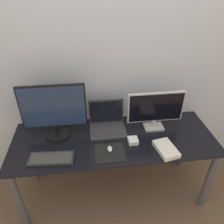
# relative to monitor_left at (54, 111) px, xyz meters

# --- Properties ---
(ground_plane) EXTENTS (12.00, 12.00, 0.00)m
(ground_plane) POSITION_rel_monitor_left_xyz_m (0.49, -0.44, -0.97)
(ground_plane) COLOR brown
(wall_back) EXTENTS (7.00, 0.05, 2.50)m
(wall_back) POSITION_rel_monitor_left_xyz_m (0.49, 0.29, 0.28)
(wall_back) COLOR silver
(wall_back) RESTS_ON ground_plane
(desk) EXTENTS (1.78, 0.66, 0.71)m
(desk) POSITION_rel_monitor_left_xyz_m (0.49, -0.11, -0.38)
(desk) COLOR black
(desk) RESTS_ON ground_plane
(monitor_left) EXTENTS (0.54, 0.22, 0.50)m
(monitor_left) POSITION_rel_monitor_left_xyz_m (0.00, 0.00, 0.00)
(monitor_left) COLOR black
(monitor_left) RESTS_ON desk
(monitor_right) EXTENTS (0.50, 0.12, 0.37)m
(monitor_right) POSITION_rel_monitor_left_xyz_m (0.88, 0.00, -0.06)
(monitor_right) COLOR #B2B2B7
(monitor_right) RESTS_ON desk
(laptop) EXTENTS (0.32, 0.26, 0.26)m
(laptop) POSITION_rel_monitor_left_xyz_m (0.45, 0.05, -0.20)
(laptop) COLOR #333338
(laptop) RESTS_ON desk
(keyboard) EXTENTS (0.36, 0.18, 0.02)m
(keyboard) POSITION_rel_monitor_left_xyz_m (-0.03, -0.30, -0.25)
(keyboard) COLOR black
(keyboard) RESTS_ON desk
(mousepad) EXTENTS (0.25, 0.22, 0.00)m
(mousepad) POSITION_rel_monitor_left_xyz_m (0.43, -0.28, -0.26)
(mousepad) COLOR black
(mousepad) RESTS_ON desk
(mouse) EXTENTS (0.04, 0.06, 0.03)m
(mouse) POSITION_rel_monitor_left_xyz_m (0.44, -0.26, -0.24)
(mouse) COLOR silver
(mouse) RESTS_ON mousepad
(book) EXTENTS (0.18, 0.25, 0.04)m
(book) POSITION_rel_monitor_left_xyz_m (0.89, -0.32, -0.24)
(book) COLOR silver
(book) RESTS_ON desk
(power_brick) EXTENTS (0.08, 0.09, 0.04)m
(power_brick) POSITION_rel_monitor_left_xyz_m (0.65, -0.18, -0.24)
(power_brick) COLOR white
(power_brick) RESTS_ON desk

